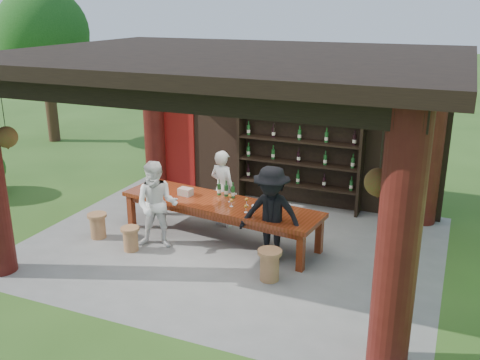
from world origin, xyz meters
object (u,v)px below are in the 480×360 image
at_px(wine_shelf, 299,153).
at_px(stool_far_left, 98,225).
at_px(stool_near_left, 131,238).
at_px(guest_man, 271,216).
at_px(host, 223,188).
at_px(guest_woman, 157,205).
at_px(stool_near_right, 270,264).
at_px(tasting_table, 220,208).
at_px(napkin_basket, 185,192).

bearing_deg(wine_shelf, stool_far_left, -133.77).
xyz_separation_m(stool_near_left, guest_man, (2.48, 0.55, 0.63)).
relative_size(host, guest_man, 0.90).
relative_size(stool_near_left, guest_woman, 0.28).
height_order(wine_shelf, stool_far_left, wine_shelf).
xyz_separation_m(stool_near_right, guest_man, (-0.20, 0.60, 0.59)).
height_order(stool_near_right, guest_woman, guest_woman).
relative_size(stool_near_left, stool_near_right, 0.86).
height_order(wine_shelf, stool_near_left, wine_shelf).
xyz_separation_m(tasting_table, stool_far_left, (-2.18, -0.85, -0.38)).
xyz_separation_m(stool_near_left, guest_woman, (0.37, 0.35, 0.57)).
relative_size(stool_near_left, napkin_basket, 1.72).
xyz_separation_m(stool_far_left, host, (1.93, 1.50, 0.52)).
bearing_deg(wine_shelf, napkin_basket, -125.80).
bearing_deg(wine_shelf, tasting_table, -109.73).
xyz_separation_m(guest_man, napkin_basket, (-1.96, 0.60, -0.04)).
xyz_separation_m(wine_shelf, stool_near_right, (0.58, -3.40, -0.93)).
height_order(stool_near_right, stool_far_left, stool_near_right).
distance_m(tasting_table, stool_near_right, 1.83).
bearing_deg(napkin_basket, wine_shelf, 54.20).
height_order(stool_far_left, guest_woman, guest_woman).
distance_m(wine_shelf, guest_woman, 3.49).
distance_m(wine_shelf, tasting_table, 2.49).
bearing_deg(stool_near_right, host, 132.69).
bearing_deg(stool_near_left, stool_far_left, 165.55).
distance_m(guest_woman, guest_man, 2.12).
bearing_deg(napkin_basket, guest_man, -17.08).
relative_size(stool_far_left, napkin_basket, 1.86).
xyz_separation_m(wine_shelf, guest_woman, (-1.73, -3.01, -0.40)).
distance_m(stool_near_left, stool_near_right, 2.68).
distance_m(wine_shelf, napkin_basket, 2.74).
bearing_deg(stool_far_left, host, 37.81).
relative_size(guest_woman, napkin_basket, 6.22).
height_order(stool_near_left, stool_near_right, stool_near_right).
height_order(stool_near_left, guest_woman, guest_woman).
bearing_deg(stool_far_left, guest_woman, 5.34).
xyz_separation_m(stool_far_left, napkin_basket, (1.41, 0.93, 0.56)).
bearing_deg(tasting_table, guest_woman, -141.45).
height_order(wine_shelf, guest_woman, wine_shelf).
bearing_deg(stool_near_right, guest_woman, 170.26).
distance_m(stool_near_left, guest_woman, 0.77).
distance_m(tasting_table, guest_woman, 1.18).
bearing_deg(guest_woman, stool_far_left, 166.58).
height_order(wine_shelf, tasting_table, wine_shelf).
distance_m(stool_far_left, guest_woman, 1.38).
distance_m(tasting_table, stool_far_left, 2.37).
relative_size(guest_man, napkin_basket, 6.63).
bearing_deg(stool_near_left, stool_near_right, -1.04).
height_order(wine_shelf, stool_near_right, wine_shelf).
distance_m(host, guest_woman, 1.53).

